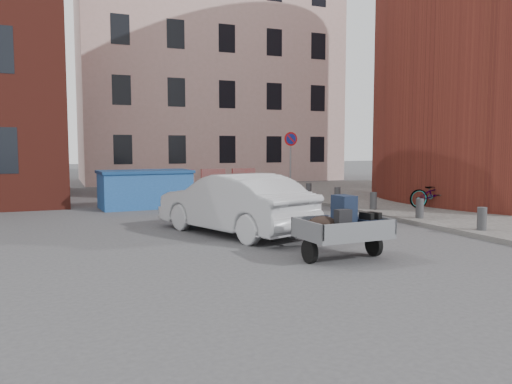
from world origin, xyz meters
name	(u,v)px	position (x,y,z in m)	size (l,w,h in m)	color
ground	(231,246)	(0.00, 0.00, 0.00)	(120.00, 120.00, 0.00)	#38383A
sidewalk	(456,204)	(10.00, 4.00, 0.06)	(9.00, 24.00, 0.12)	#474442
building_pink	(208,73)	(6.00, 22.00, 7.00)	(16.00, 8.00, 14.00)	#C29F95
no_parking_sign	(291,150)	(6.00, 9.48, 2.01)	(0.60, 0.09, 2.65)	gray
bollards	(373,201)	(6.00, 3.40, 0.40)	(0.22, 9.02, 0.55)	#3A3A3D
barriers	(213,178)	(4.20, 15.00, 0.50)	(4.70, 0.18, 1.00)	red
trailer	(343,227)	(1.49, -2.03, 0.61)	(1.66, 1.84, 1.20)	black
dumpster	(145,189)	(-0.55, 7.58, 0.66)	(3.24, 1.85, 1.31)	#1F4F96
silver_car	(233,204)	(0.55, 1.41, 0.73)	(1.55, 4.45, 1.47)	#ADAFB5
bicycle	(436,193)	(8.11, 2.95, 0.60)	(0.64, 1.84, 0.97)	black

